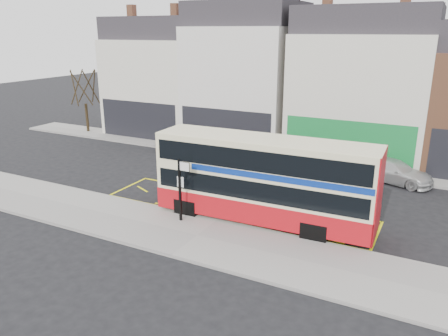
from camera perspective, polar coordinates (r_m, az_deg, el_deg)
The scene contains 15 objects.
ground at distance 21.33m, azimuth -0.33°, elevation -6.67°, with size 120.00×120.00×0.00m, color black.
pavement at distance 19.49m, azimuth -3.51°, elevation -8.93°, with size 40.00×4.00×0.15m, color gray.
kerb at distance 21.00m, azimuth -0.81°, elevation -6.86°, with size 40.00×0.15×0.15m, color gray.
far_pavement at distance 30.88m, azimuth 9.18°, elevation 1.02°, with size 50.00×3.00×0.15m, color gray.
road_markings at distance 22.64m, azimuth 1.55°, elevation -5.18°, with size 14.00×3.40×0.01m, color yellow, non-canonical shape.
terrace_far_left at distance 39.51m, azimuth -7.78°, elevation 11.71°, with size 8.00×8.01×10.80m.
terrace_left at distance 35.51m, azimuth 3.09°, elevation 12.00°, with size 8.00×8.01×11.80m.
terrace_green_shop at distance 32.89m, azimuth 17.75°, elevation 10.33°, with size 9.00×8.01×11.30m.
double_decker_bus at distance 20.29m, azimuth 5.33°, elevation -1.49°, with size 10.36×2.73×4.11m.
bus_stop_post at distance 20.25m, azimuth -5.64°, elevation -2.15°, with size 0.75×0.13×3.01m.
car_silver at distance 32.67m, azimuth -5.55°, elevation 3.20°, with size 1.63×4.06×1.38m, color #9E9DA1.
car_grey at distance 28.57m, azimuth 6.60°, elevation 1.14°, with size 1.55×4.45×1.47m, color #3A3C41.
car_white at distance 28.07m, azimuth 21.19°, elevation -0.37°, with size 1.90×4.68×1.36m, color silver.
street_tree_left at distance 40.23m, azimuth -17.90°, elevation 11.10°, with size 3.25×3.25×7.03m.
street_tree_right at distance 29.90m, azimuth 18.83°, elevation 5.99°, with size 2.20×2.20×4.75m.
Camera 1 is at (9.03, -17.22, 8.77)m, focal length 35.00 mm.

